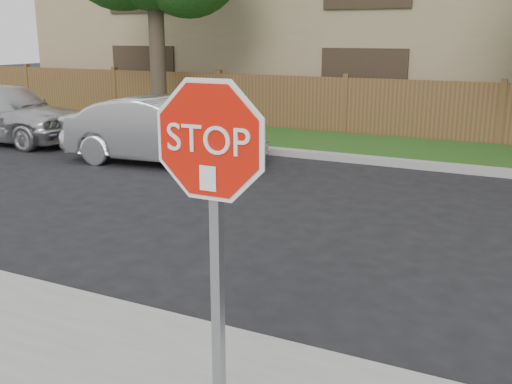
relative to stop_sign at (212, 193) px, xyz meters
The scene contains 7 objects.
ground 2.41m from the stop_sign, 70.19° to the left, with size 90.00×90.00×0.00m, color black.
far_curb 9.80m from the stop_sign, 86.83° to the left, with size 70.00×0.30×0.15m, color gray.
grass_strip 11.43m from the stop_sign, 87.29° to the left, with size 70.00×3.00×0.12m, color #1E4714.
fence 12.93m from the stop_sign, 87.63° to the left, with size 70.00×0.12×1.60m, color brown.
stop_sign is the anchor object (origin of this frame).
sedan_far_left 13.69m from the stop_sign, 144.33° to the left, with size 1.86×4.63×1.58m, color #BCBBC0.
sedan_left 9.61m from the stop_sign, 127.35° to the left, with size 1.52×4.35×1.43m, color silver.
Camera 1 is at (1.25, -4.43, 2.75)m, focal length 42.00 mm.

